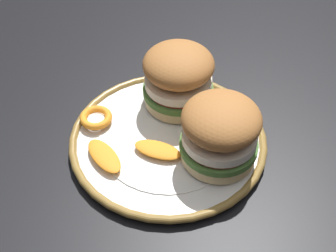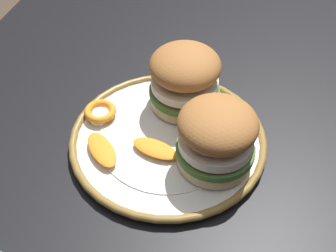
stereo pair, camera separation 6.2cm
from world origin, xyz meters
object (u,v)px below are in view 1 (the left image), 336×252
at_px(dining_table, 185,215).
at_px(sandwich_half_right, 220,131).
at_px(dinner_plate, 168,140).
at_px(sandwich_half_left, 178,76).

height_order(dining_table, sandwich_half_right, sandwich_half_right).
relative_size(dining_table, dinner_plate, 4.75).
bearing_deg(sandwich_half_left, dining_table, -166.00).
bearing_deg(dining_table, dinner_plate, 30.00).
relative_size(dining_table, sandwich_half_left, 9.26).
bearing_deg(sandwich_half_right, sandwich_half_left, 35.65).
distance_m(dinner_plate, sandwich_half_left, 0.10).
distance_m(dining_table, sandwich_half_left, 0.22).
xyz_separation_m(dining_table, sandwich_half_right, (0.04, -0.04, 0.15)).
bearing_deg(dining_table, sandwich_half_right, -42.01).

